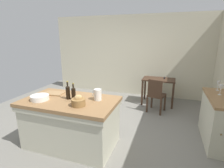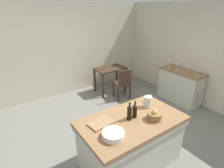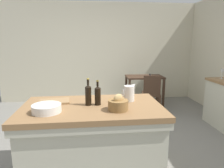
{
  "view_description": "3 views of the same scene",
  "coord_description": "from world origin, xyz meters",
  "px_view_note": "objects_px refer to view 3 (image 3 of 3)",
  "views": [
    {
      "loc": [
        1.31,
        -3.09,
        1.9
      ],
      "look_at": [
        0.19,
        0.21,
        0.96
      ],
      "focal_mm": 27.63,
      "sensor_mm": 36.0,
      "label": 1
    },
    {
      "loc": [
        -1.88,
        -2.43,
        2.47
      ],
      "look_at": [
        -0.01,
        0.26,
        1.06
      ],
      "focal_mm": 29.08,
      "sensor_mm": 36.0,
      "label": 2
    },
    {
      "loc": [
        -0.3,
        -2.95,
        1.6
      ],
      "look_at": [
        0.07,
        0.33,
        0.9
      ],
      "focal_mm": 32.58,
      "sensor_mm": 36.0,
      "label": 3
    }
  ],
  "objects_px": {
    "cutting_board": "(54,102)",
    "wine_bottle_dark": "(98,95)",
    "wooden_chair": "(151,93)",
    "pitcher": "(129,93)",
    "wash_bowl": "(47,108)",
    "bread_basket": "(118,104)",
    "wine_bottle_amber": "(88,94)",
    "writing_desk": "(144,81)",
    "wine_glass_right": "(222,72)",
    "island_table": "(93,137)"
  },
  "relations": [
    {
      "from": "island_table",
      "to": "wine_bottle_dark",
      "type": "xyz_separation_m",
      "value": [
        0.07,
        0.03,
        0.52
      ]
    },
    {
      "from": "writing_desk",
      "to": "bread_basket",
      "type": "distance_m",
      "value": 2.94
    },
    {
      "from": "writing_desk",
      "to": "wine_bottle_dark",
      "type": "distance_m",
      "value": 2.84
    },
    {
      "from": "writing_desk",
      "to": "bread_basket",
      "type": "xyz_separation_m",
      "value": [
        -1.04,
        -2.74,
        0.3
      ]
    },
    {
      "from": "wooden_chair",
      "to": "wine_glass_right",
      "type": "distance_m",
      "value": 1.44
    },
    {
      "from": "island_table",
      "to": "pitcher",
      "type": "distance_m",
      "value": 0.7
    },
    {
      "from": "wooden_chair",
      "to": "cutting_board",
      "type": "height_order",
      "value": "wooden_chair"
    },
    {
      "from": "wooden_chair",
      "to": "pitcher",
      "type": "xyz_separation_m",
      "value": [
        -0.85,
        -1.77,
        0.48
      ]
    },
    {
      "from": "island_table",
      "to": "writing_desk",
      "type": "height_order",
      "value": "island_table"
    },
    {
      "from": "bread_basket",
      "to": "wine_bottle_dark",
      "type": "relative_size",
      "value": 0.75
    },
    {
      "from": "cutting_board",
      "to": "wine_bottle_dark",
      "type": "bearing_deg",
      "value": -15.86
    },
    {
      "from": "cutting_board",
      "to": "bread_basket",
      "type": "bearing_deg",
      "value": -26.22
    },
    {
      "from": "writing_desk",
      "to": "wooden_chair",
      "type": "height_order",
      "value": "wooden_chair"
    },
    {
      "from": "bread_basket",
      "to": "island_table",
      "type": "bearing_deg",
      "value": 146.21
    },
    {
      "from": "pitcher",
      "to": "bread_basket",
      "type": "bearing_deg",
      "value": -119.04
    },
    {
      "from": "island_table",
      "to": "cutting_board",
      "type": "distance_m",
      "value": 0.64
    },
    {
      "from": "cutting_board",
      "to": "wine_bottle_amber",
      "type": "relative_size",
      "value": 1.12
    },
    {
      "from": "wooden_chair",
      "to": "cutting_board",
      "type": "xyz_separation_m",
      "value": [
        -1.77,
        -1.74,
        0.39
      ]
    },
    {
      "from": "writing_desk",
      "to": "cutting_board",
      "type": "bearing_deg",
      "value": -126.93
    },
    {
      "from": "pitcher",
      "to": "wine_bottle_dark",
      "type": "relative_size",
      "value": 0.8
    },
    {
      "from": "wine_bottle_dark",
      "to": "wine_bottle_amber",
      "type": "xyz_separation_m",
      "value": [
        -0.11,
        -0.0,
        0.01
      ]
    },
    {
      "from": "pitcher",
      "to": "wine_bottle_dark",
      "type": "distance_m",
      "value": 0.41
    },
    {
      "from": "wooden_chair",
      "to": "pitcher",
      "type": "relative_size",
      "value": 3.78
    },
    {
      "from": "writing_desk",
      "to": "wine_bottle_amber",
      "type": "bearing_deg",
      "value": -118.44
    },
    {
      "from": "bread_basket",
      "to": "wooden_chair",
      "type": "bearing_deg",
      "value": 63.81
    },
    {
      "from": "wash_bowl",
      "to": "bread_basket",
      "type": "relative_size",
      "value": 1.38
    },
    {
      "from": "island_table",
      "to": "pitcher",
      "type": "xyz_separation_m",
      "value": [
        0.47,
        0.14,
        0.5
      ]
    },
    {
      "from": "wine_bottle_dark",
      "to": "wine_bottle_amber",
      "type": "height_order",
      "value": "wine_bottle_amber"
    },
    {
      "from": "writing_desk",
      "to": "wine_glass_right",
      "type": "relative_size",
      "value": 4.83
    },
    {
      "from": "cutting_board",
      "to": "wine_bottle_amber",
      "type": "height_order",
      "value": "wine_bottle_amber"
    },
    {
      "from": "wash_bowl",
      "to": "cutting_board",
      "type": "relative_size",
      "value": 0.85
    },
    {
      "from": "wine_glass_right",
      "to": "pitcher",
      "type": "bearing_deg",
      "value": -149.75
    },
    {
      "from": "writing_desk",
      "to": "island_table",
      "type": "bearing_deg",
      "value": -117.48
    },
    {
      "from": "wash_bowl",
      "to": "wine_bottle_dark",
      "type": "relative_size",
      "value": 1.03
    },
    {
      "from": "island_table",
      "to": "wine_bottle_dark",
      "type": "relative_size",
      "value": 5.52
    },
    {
      "from": "pitcher",
      "to": "wine_bottle_amber",
      "type": "bearing_deg",
      "value": -166.84
    },
    {
      "from": "wine_bottle_dark",
      "to": "wine_glass_right",
      "type": "distance_m",
      "value": 2.79
    },
    {
      "from": "writing_desk",
      "to": "bread_basket",
      "type": "height_order",
      "value": "bread_basket"
    },
    {
      "from": "island_table",
      "to": "wash_bowl",
      "type": "bearing_deg",
      "value": -160.31
    },
    {
      "from": "island_table",
      "to": "bread_basket",
      "type": "xyz_separation_m",
      "value": [
        0.28,
        -0.19,
        0.46
      ]
    },
    {
      "from": "wine_glass_right",
      "to": "wooden_chair",
      "type": "bearing_deg",
      "value": 154.71
    },
    {
      "from": "wine_bottle_dark",
      "to": "wine_bottle_amber",
      "type": "relative_size",
      "value": 0.92
    },
    {
      "from": "wash_bowl",
      "to": "wine_bottle_dark",
      "type": "distance_m",
      "value": 0.59
    },
    {
      "from": "wine_bottle_amber",
      "to": "island_table",
      "type": "bearing_deg",
      "value": -31.56
    },
    {
      "from": "wooden_chair",
      "to": "island_table",
      "type": "bearing_deg",
      "value": -124.49
    },
    {
      "from": "bread_basket",
      "to": "cutting_board",
      "type": "relative_size",
      "value": 0.62
    },
    {
      "from": "wash_bowl",
      "to": "bread_basket",
      "type": "height_order",
      "value": "bread_basket"
    },
    {
      "from": "wooden_chair",
      "to": "bread_basket",
      "type": "xyz_separation_m",
      "value": [
        -1.03,
        -2.1,
        0.45
      ]
    },
    {
      "from": "island_table",
      "to": "pitcher",
      "type": "bearing_deg",
      "value": 17.13
    },
    {
      "from": "pitcher",
      "to": "wine_bottle_amber",
      "type": "height_order",
      "value": "wine_bottle_amber"
    }
  ]
}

